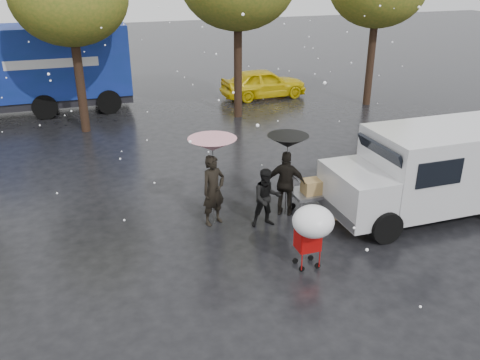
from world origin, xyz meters
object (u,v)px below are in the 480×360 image
object	(u,v)px
person_pink	(213,190)
blue_truck	(32,70)
shopping_cart	(312,225)
person_black	(286,184)
yellow_taxi	(264,83)
vendor_cart	(324,184)
white_van	(431,170)

from	to	relation	value
person_pink	blue_truck	world-z (taller)	blue_truck
shopping_cart	blue_truck	world-z (taller)	blue_truck
person_black	blue_truck	distance (m)	13.39
person_black	shopping_cart	world-z (taller)	person_black
yellow_taxi	blue_truck	bearing A→B (deg)	83.78
shopping_cart	blue_truck	bearing A→B (deg)	111.50
person_black	vendor_cart	bearing A→B (deg)	-157.16
shopping_cart	person_pink	bearing A→B (deg)	116.90
person_black	shopping_cart	xyz separation A→B (m)	(-0.52, -2.48, 0.23)
shopping_cart	blue_truck	distance (m)	15.43
white_van	yellow_taxi	distance (m)	12.19
blue_truck	yellow_taxi	size ratio (longest dim) A/B	2.12
shopping_cart	yellow_taxi	size ratio (longest dim) A/B	0.37
person_pink	shopping_cart	xyz separation A→B (m)	(1.32, -2.60, 0.19)
shopping_cart	blue_truck	xyz separation A→B (m)	(-5.65, 14.34, 0.69)
person_black	shopping_cart	distance (m)	2.55
shopping_cart	person_black	bearing A→B (deg)	78.27
person_pink	person_black	size ratio (longest dim) A/B	1.04
vendor_cart	blue_truck	size ratio (longest dim) A/B	0.18
vendor_cart	yellow_taxi	xyz separation A→B (m)	(2.71, 11.27, -0.06)
vendor_cart	shopping_cart	bearing A→B (deg)	-122.30
vendor_cart	shopping_cart	distance (m)	2.81
person_black	white_van	bearing A→B (deg)	-166.68
person_black	yellow_taxi	bearing A→B (deg)	-78.04
person_pink	white_van	xyz separation A→B (m)	(5.24, -1.15, 0.29)
vendor_cart	white_van	world-z (taller)	white_van
person_pink	yellow_taxi	size ratio (longest dim) A/B	0.45
person_pink	shopping_cart	size ratio (longest dim) A/B	1.19
vendor_cart	blue_truck	world-z (taller)	blue_truck
person_black	blue_truck	size ratio (longest dim) A/B	0.20
shopping_cart	white_van	size ratio (longest dim) A/B	0.30
vendor_cart	shopping_cart	world-z (taller)	shopping_cart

